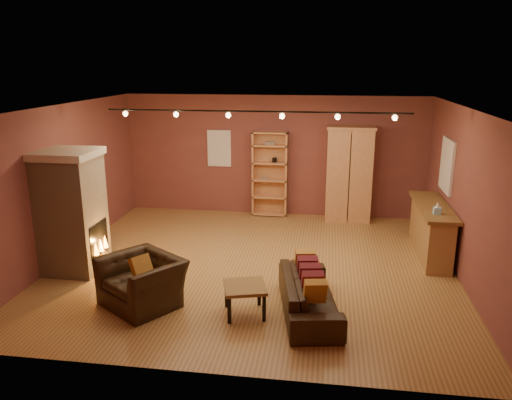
% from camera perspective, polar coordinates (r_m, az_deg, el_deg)
% --- Properties ---
extents(floor, '(7.00, 7.00, 0.00)m').
position_cam_1_polar(floor, '(9.02, -0.29, -7.50)').
color(floor, olive).
rests_on(floor, ground).
extents(ceiling, '(7.00, 7.00, 0.00)m').
position_cam_1_polar(ceiling, '(8.33, -0.32, 10.52)').
color(ceiling, brown).
rests_on(ceiling, back_wall).
extents(back_wall, '(7.00, 0.02, 2.80)m').
position_cam_1_polar(back_wall, '(11.72, 2.06, 5.06)').
color(back_wall, brown).
rests_on(back_wall, floor).
extents(left_wall, '(0.02, 6.50, 2.80)m').
position_cam_1_polar(left_wall, '(9.71, -21.20, 1.80)').
color(left_wall, brown).
rests_on(left_wall, floor).
extents(right_wall, '(0.02, 6.50, 2.80)m').
position_cam_1_polar(right_wall, '(8.78, 22.93, 0.24)').
color(right_wall, brown).
rests_on(right_wall, floor).
extents(fireplace, '(1.01, 0.98, 2.12)m').
position_cam_1_polar(fireplace, '(9.07, -20.28, -1.25)').
color(fireplace, tan).
rests_on(fireplace, floor).
extents(back_window, '(0.56, 0.04, 0.86)m').
position_cam_1_polar(back_window, '(11.88, -4.22, 5.90)').
color(back_window, white).
rests_on(back_window, back_wall).
extents(bookcase, '(0.81, 0.32, 1.99)m').
position_cam_1_polar(bookcase, '(11.70, 1.62, 3.10)').
color(bookcase, tan).
rests_on(bookcase, floor).
extents(armoire, '(1.07, 0.61, 2.16)m').
position_cam_1_polar(armoire, '(11.46, 10.58, 2.96)').
color(armoire, tan).
rests_on(armoire, floor).
extents(bar_counter, '(0.56, 2.06, 0.99)m').
position_cam_1_polar(bar_counter, '(9.85, 19.35, -3.26)').
color(bar_counter, tan).
rests_on(bar_counter, floor).
extents(tissue_box, '(0.12, 0.12, 0.21)m').
position_cam_1_polar(tissue_box, '(9.14, 20.01, -0.98)').
color(tissue_box, '#96D0F1').
rests_on(tissue_box, bar_counter).
extents(right_window, '(0.05, 0.90, 1.00)m').
position_cam_1_polar(right_window, '(10.04, 20.99, 3.71)').
color(right_window, white).
rests_on(right_window, right_wall).
extents(loveseat, '(0.87, 1.95, 0.78)m').
position_cam_1_polar(loveseat, '(7.33, 6.10, -9.94)').
color(loveseat, black).
rests_on(loveseat, floor).
extents(armchair, '(1.33, 1.24, 0.98)m').
position_cam_1_polar(armchair, '(7.67, -12.94, -8.22)').
color(armchair, black).
rests_on(armchair, floor).
extents(coffee_table, '(0.72, 0.72, 0.44)m').
position_cam_1_polar(coffee_table, '(7.25, -1.28, -10.21)').
color(coffee_table, olive).
rests_on(coffee_table, floor).
extents(track_rail, '(5.20, 0.09, 0.13)m').
position_cam_1_polar(track_rail, '(8.54, -0.12, 9.87)').
color(track_rail, black).
rests_on(track_rail, ceiling).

